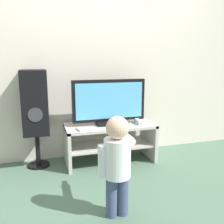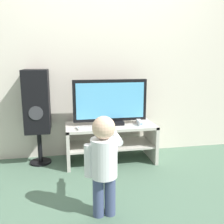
{
  "view_description": "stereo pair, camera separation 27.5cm",
  "coord_description": "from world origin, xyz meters",
  "views": [
    {
      "loc": [
        -0.77,
        -2.45,
        1.18
      ],
      "look_at": [
        0.0,
        0.14,
        0.61
      ],
      "focal_mm": 40.0,
      "sensor_mm": 36.0,
      "label": 1
    },
    {
      "loc": [
        -0.51,
        -2.52,
        1.18
      ],
      "look_at": [
        0.0,
        0.14,
        0.61
      ],
      "focal_mm": 40.0,
      "sensor_mm": 36.0,
      "label": 2
    }
  ],
  "objects": [
    {
      "name": "wall_back",
      "position": [
        0.0,
        0.54,
        1.3
      ],
      "size": [
        10.0,
        0.06,
        2.6
      ],
      "color": "silver",
      "rests_on": "ground_plane"
    },
    {
      "name": "remote_primary",
      "position": [
        -0.38,
        0.08,
        0.46
      ],
      "size": [
        0.06,
        0.13,
        0.03
      ],
      "color": "white",
      "rests_on": "tv_stand"
    },
    {
      "name": "speaker_tower",
      "position": [
        -0.81,
        0.32,
        0.71
      ],
      "size": [
        0.27,
        0.34,
        1.08
      ],
      "color": "black",
      "rests_on": "ground_plane"
    },
    {
      "name": "tv_stand",
      "position": [
        0.0,
        0.23,
        0.29
      ],
      "size": [
        1.03,
        0.46,
        0.45
      ],
      "color": "beige",
      "rests_on": "ground_plane"
    },
    {
      "name": "ground_plane",
      "position": [
        0.0,
        0.0,
        0.0
      ],
      "size": [
        16.0,
        16.0,
        0.0
      ],
      "primitive_type": "plane",
      "color": "#4C6B56"
    },
    {
      "name": "child",
      "position": [
        -0.24,
        -0.79,
        0.46
      ],
      "size": [
        0.3,
        0.45,
        0.79
      ],
      "color": "#3F4C72",
      "rests_on": "ground_plane"
    },
    {
      "name": "television",
      "position": [
        0.0,
        0.25,
        0.7
      ],
      "size": [
        0.85,
        0.2,
        0.52
      ],
      "color": "black",
      "rests_on": "tv_stand"
    },
    {
      "name": "game_console",
      "position": [
        0.33,
        0.17,
        0.47
      ],
      "size": [
        0.04,
        0.17,
        0.05
      ],
      "color": "white",
      "rests_on": "tv_stand"
    }
  ]
}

